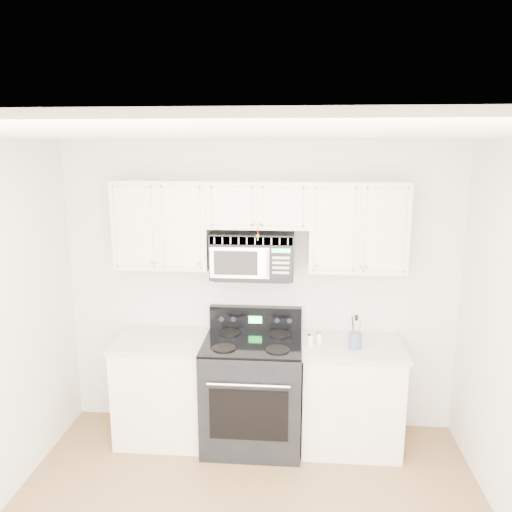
# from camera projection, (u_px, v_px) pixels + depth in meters

# --- Properties ---
(room) EXTENTS (3.51, 3.51, 2.61)m
(room) POSITION_uv_depth(u_px,v_px,m) (237.00, 374.00, 2.78)
(room) COLOR brown
(room) RESTS_ON ground
(base_cabinet_left) EXTENTS (0.86, 0.65, 0.92)m
(base_cabinet_left) POSITION_uv_depth(u_px,v_px,m) (168.00, 390.00, 4.43)
(base_cabinet_left) COLOR beige
(base_cabinet_left) RESTS_ON ground
(base_cabinet_right) EXTENTS (0.86, 0.65, 0.92)m
(base_cabinet_right) POSITION_uv_depth(u_px,v_px,m) (350.00, 398.00, 4.30)
(base_cabinet_right) COLOR beige
(base_cabinet_right) RESTS_ON ground
(range) EXTENTS (0.83, 0.75, 1.14)m
(range) POSITION_uv_depth(u_px,v_px,m) (253.00, 390.00, 4.32)
(range) COLOR black
(range) RESTS_ON ground
(upper_cabinets) EXTENTS (2.44, 0.37, 0.75)m
(upper_cabinets) POSITION_uv_depth(u_px,v_px,m) (259.00, 221.00, 4.18)
(upper_cabinets) COLOR beige
(upper_cabinets) RESTS_ON ground
(microwave) EXTENTS (0.70, 0.40, 0.39)m
(microwave) POSITION_uv_depth(u_px,v_px,m) (253.00, 255.00, 4.23)
(microwave) COLOR black
(microwave) RESTS_ON ground
(utensil_crock) EXTENTS (0.11, 0.11, 0.29)m
(utensil_crock) POSITION_uv_depth(u_px,v_px,m) (355.00, 340.00, 4.09)
(utensil_crock) COLOR slate
(utensil_crock) RESTS_ON base_cabinet_right
(shaker_salt) EXTENTS (0.05, 0.05, 0.11)m
(shaker_salt) POSITION_uv_depth(u_px,v_px,m) (311.00, 339.00, 4.14)
(shaker_salt) COLOR white
(shaker_salt) RESTS_ON base_cabinet_right
(shaker_pepper) EXTENTS (0.05, 0.05, 0.11)m
(shaker_pepper) POSITION_uv_depth(u_px,v_px,m) (319.00, 337.00, 4.19)
(shaker_pepper) COLOR white
(shaker_pepper) RESTS_ON base_cabinet_right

